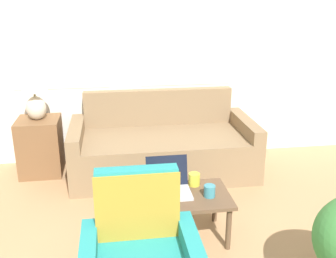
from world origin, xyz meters
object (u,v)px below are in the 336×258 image
at_px(couch, 163,148).
at_px(table_lamp, 35,94).
at_px(coffee_table, 174,201).
at_px(cup_yellow, 210,191).
at_px(cup_navy, 194,179).
at_px(laptop, 168,185).
at_px(cup_white, 146,204).

relative_size(couch, table_lamp, 4.05).
distance_m(coffee_table, cup_yellow, 0.30).
relative_size(couch, cup_navy, 18.85).
bearing_deg(couch, table_lamp, 173.56).
xyz_separation_m(cup_navy, cup_yellow, (0.08, -0.21, -0.01)).
bearing_deg(coffee_table, table_lamp, 130.83).
bearing_deg(laptop, couch, 84.69).
height_order(couch, laptop, couch).
bearing_deg(table_lamp, cup_navy, -41.94).
xyz_separation_m(coffee_table, laptop, (-0.04, 0.08, 0.11)).
bearing_deg(couch, laptop, -95.31).
relative_size(table_lamp, cup_navy, 4.65).
bearing_deg(cup_navy, laptop, -161.56).
bearing_deg(coffee_table, couch, 86.60).
distance_m(couch, coffee_table, 1.34).
bearing_deg(cup_navy, couch, 95.63).
distance_m(coffee_table, cup_white, 0.31).
xyz_separation_m(laptop, cup_navy, (0.23, 0.08, -0.01)).
xyz_separation_m(laptop, cup_white, (-0.21, -0.25, -0.02)).
distance_m(laptop, cup_white, 0.32).
relative_size(coffee_table, cup_white, 9.34).
bearing_deg(couch, coffee_table, -93.40).
xyz_separation_m(couch, cup_navy, (0.12, -1.18, 0.18)).
distance_m(coffee_table, cup_navy, 0.27).
bearing_deg(cup_navy, table_lamp, 138.06).
relative_size(table_lamp, coffee_table, 0.55).
height_order(table_lamp, cup_yellow, table_lamp).
distance_m(table_lamp, cup_yellow, 2.25).
distance_m(couch, cup_navy, 1.20).
bearing_deg(laptop, coffee_table, -64.93).
distance_m(cup_navy, cup_yellow, 0.23).
relative_size(coffee_table, cup_yellow, 9.39).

